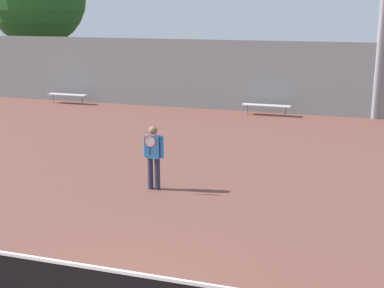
{
  "coord_description": "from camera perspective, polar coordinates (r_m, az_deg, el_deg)",
  "views": [
    {
      "loc": [
        3.61,
        -6.1,
        4.59
      ],
      "look_at": [
        -0.65,
        7.36,
        0.97
      ],
      "focal_mm": 50.0,
      "sensor_mm": 36.0,
      "label": 1
    }
  ],
  "objects": [
    {
      "name": "back_fence",
      "position": [
        24.03,
        8.85,
        7.04
      ],
      "size": [
        31.25,
        0.06,
        3.18
      ],
      "color": "gray",
      "rests_on": "ground_plane"
    },
    {
      "name": "tennis_player",
      "position": [
        13.7,
        -4.14,
        -1.07
      ],
      "size": [
        0.54,
        0.41,
        1.67
      ],
      "rotation": [
        0.0,
        0.0,
        0.06
      ],
      "color": "#282D47",
      "rests_on": "ground_plane"
    },
    {
      "name": "bench_courtside_near",
      "position": [
        23.54,
        7.93,
        4.06
      ],
      "size": [
        2.11,
        0.4,
        0.46
      ],
      "color": "silver",
      "rests_on": "ground_plane"
    },
    {
      "name": "bench_adjacent_court",
      "position": [
        26.93,
        -13.14,
        5.11
      ],
      "size": [
        2.0,
        0.4,
        0.46
      ],
      "color": "silver",
      "rests_on": "ground_plane"
    }
  ]
}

